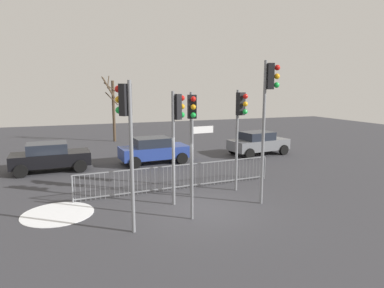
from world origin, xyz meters
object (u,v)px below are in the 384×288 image
at_px(traffic_light_foreground_right, 268,101).
at_px(traffic_light_mid_right, 176,122).
at_px(car_black_trailing, 50,156).
at_px(car_grey_near, 258,143).
at_px(car_blue_far, 153,150).
at_px(traffic_light_rear_left, 192,121).
at_px(direction_sign_post, 194,164).
at_px(bare_tree_right, 113,108).
at_px(traffic_light_foreground_left, 127,123).
at_px(traffic_light_rear_right, 240,118).

bearing_deg(traffic_light_foreground_right, traffic_light_mid_right, -93.32).
distance_m(car_black_trailing, car_grey_near, 12.27).
bearing_deg(car_blue_far, traffic_light_rear_left, -94.04).
bearing_deg(direction_sign_post, car_grey_near, 44.13).
height_order(direction_sign_post, bare_tree_right, bare_tree_right).
distance_m(direction_sign_post, car_grey_near, 11.55).
relative_size(car_black_trailing, bare_tree_right, 0.75).
height_order(traffic_light_foreground_left, car_grey_near, traffic_light_foreground_left).
distance_m(traffic_light_rear_left, car_blue_far, 6.66).
xyz_separation_m(traffic_light_foreground_right, bare_tree_right, (-3.30, 16.65, -1.12)).
height_order(direction_sign_post, car_black_trailing, direction_sign_post).
bearing_deg(car_grey_near, traffic_light_rear_right, -134.21).
bearing_deg(traffic_light_rear_right, traffic_light_foreground_left, 7.80).
bearing_deg(car_blue_far, bare_tree_right, 93.04).
xyz_separation_m(direction_sign_post, car_black_trailing, (-4.65, 8.50, -1.06)).
height_order(traffic_light_rear_right, car_blue_far, traffic_light_rear_right).
height_order(traffic_light_rear_right, traffic_light_foreground_right, traffic_light_foreground_right).
distance_m(car_blue_far, car_grey_near, 6.86).
relative_size(traffic_light_mid_right, car_black_trailing, 1.07).
xyz_separation_m(traffic_light_mid_right, traffic_light_foreground_left, (-2.07, -1.82, 0.24)).
xyz_separation_m(traffic_light_foreground_right, direction_sign_post, (-3.00, -0.49, -1.95)).
distance_m(traffic_light_rear_right, traffic_light_foreground_right, 1.84).
xyz_separation_m(traffic_light_rear_left, car_grey_near, (6.87, 6.39, -2.23)).
bearing_deg(traffic_light_rear_right, bare_tree_right, -96.44).
height_order(traffic_light_rear_left, car_grey_near, traffic_light_rear_left).
bearing_deg(traffic_light_foreground_left, car_black_trailing, 65.98).
bearing_deg(traffic_light_foreground_right, car_black_trailing, -120.04).
bearing_deg(car_blue_far, car_grey_near, -3.00).
relative_size(car_blue_far, car_grey_near, 0.98).
bearing_deg(traffic_light_foreground_left, bare_tree_right, 43.91).
xyz_separation_m(car_blue_far, bare_tree_right, (-1.06, 8.65, 1.89)).
bearing_deg(traffic_light_rear_left, direction_sign_post, 79.72).
xyz_separation_m(traffic_light_rear_right, traffic_light_foreground_left, (-4.93, -2.39, 0.22)).
distance_m(car_black_trailing, bare_tree_right, 9.85).
relative_size(traffic_light_rear_left, car_grey_near, 1.02).
relative_size(traffic_light_mid_right, traffic_light_foreground_left, 0.92).
bearing_deg(car_blue_far, traffic_light_rear_right, -76.19).
distance_m(traffic_light_foreground_left, bare_tree_right, 17.48).
xyz_separation_m(traffic_light_rear_right, bare_tree_right, (-3.10, 14.98, -0.39)).
bearing_deg(traffic_light_mid_right, traffic_light_foreground_left, -70.01).
height_order(traffic_light_foreground_left, bare_tree_right, bare_tree_right).
distance_m(traffic_light_foreground_left, traffic_light_rear_left, 3.80).
xyz_separation_m(traffic_light_rear_right, car_black_trailing, (-7.44, 6.34, -2.28)).
relative_size(traffic_light_foreground_left, traffic_light_foreground_right, 0.86).
bearing_deg(car_grey_near, car_blue_far, 173.60).
relative_size(traffic_light_foreground_left, car_blue_far, 1.14).
distance_m(traffic_light_mid_right, traffic_light_rear_left, 1.04).
relative_size(direction_sign_post, car_grey_near, 0.82).
relative_size(traffic_light_rear_right, bare_tree_right, 0.81).
relative_size(traffic_light_mid_right, car_blue_far, 1.06).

